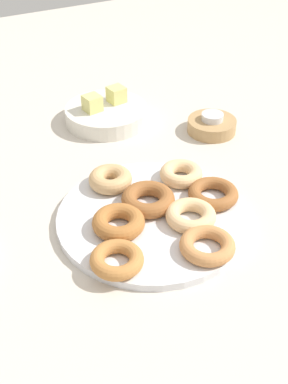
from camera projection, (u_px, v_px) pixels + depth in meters
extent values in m
plane|color=beige|center=(152.00, 221.00, 0.92)|extent=(2.40, 2.40, 0.00)
cylinder|color=silver|center=(152.00, 218.00, 0.91)|extent=(0.33, 0.33, 0.01)
torus|color=#995B2D|center=(148.00, 199.00, 0.92)|extent=(0.13, 0.13, 0.03)
torus|color=#AD6B33|center=(118.00, 222.00, 0.87)|extent=(0.12, 0.12, 0.03)
torus|color=#EABC84|center=(191.00, 216.00, 0.89)|extent=(0.11, 0.11, 0.03)
torus|color=tan|center=(110.00, 179.00, 0.97)|extent=(0.10, 0.10, 0.03)
torus|color=#995B2D|center=(213.00, 194.00, 0.94)|extent=(0.13, 0.13, 0.02)
torus|color=#EABC84|center=(181.00, 174.00, 0.99)|extent=(0.08, 0.08, 0.03)
torus|color=#BC7A3D|center=(117.00, 260.00, 0.80)|extent=(0.09, 0.09, 0.02)
torus|color=#C6844C|center=(207.00, 246.00, 0.83)|extent=(0.13, 0.13, 0.02)
cylinder|color=tan|center=(212.00, 126.00, 1.16)|extent=(0.11, 0.11, 0.03)
cylinder|color=silver|center=(213.00, 117.00, 1.14)|extent=(0.05, 0.05, 0.01)
cylinder|color=silver|center=(107.00, 114.00, 1.19)|extent=(0.19, 0.19, 0.04)
cube|color=#DBD67A|center=(92.00, 103.00, 1.16)|extent=(0.04, 0.04, 0.04)
cube|color=#DBD67A|center=(116.00, 94.00, 1.19)|extent=(0.04, 0.04, 0.04)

